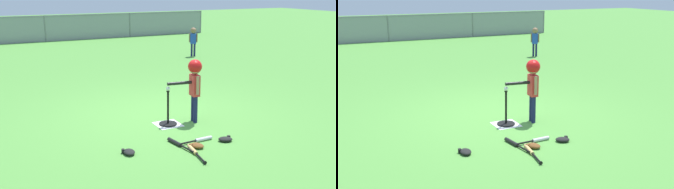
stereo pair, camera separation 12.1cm
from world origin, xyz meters
The scene contains 13 objects.
ground_plane centered at (0.00, 0.00, 0.00)m, with size 60.00×60.00×0.00m, color #51933D.
home_plate centered at (-0.12, -0.57, 0.00)m, with size 0.44×0.44×0.01m, color white.
batting_tee centered at (-0.12, -0.57, 0.09)m, with size 0.32×0.32×0.62m.
baseball_on_tee centered at (-0.12, -0.57, 0.65)m, with size 0.07×0.07×0.07m, color white.
batter_child centered at (0.37, -0.64, 0.81)m, with size 0.63×0.32×1.14m.
fielder_deep_center centered at (3.88, 5.44, 0.64)m, with size 0.26×0.21×1.00m.
spare_bat_silver centered at (-0.03, -1.52, 0.03)m, with size 0.60×0.08×0.06m.
spare_bat_wood centered at (-0.35, -1.87, 0.03)m, with size 0.16×0.65×0.06m.
spare_bat_black centered at (-0.43, -1.50, 0.03)m, with size 0.15×0.65×0.06m.
glove_by_plate centered at (-1.21, -1.48, 0.04)m, with size 0.18×0.23×0.07m.
glove_near_bats centered at (0.33, -1.69, 0.04)m, with size 0.27×0.24×0.07m.
glove_tossed_aside centered at (-0.21, -1.71, 0.04)m, with size 0.24×0.27×0.07m.
outfield_fence centered at (0.00, 11.74, 0.62)m, with size 16.06×0.06×1.15m.
Camera 2 is at (-3.02, -6.60, 2.35)m, focal length 42.74 mm.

